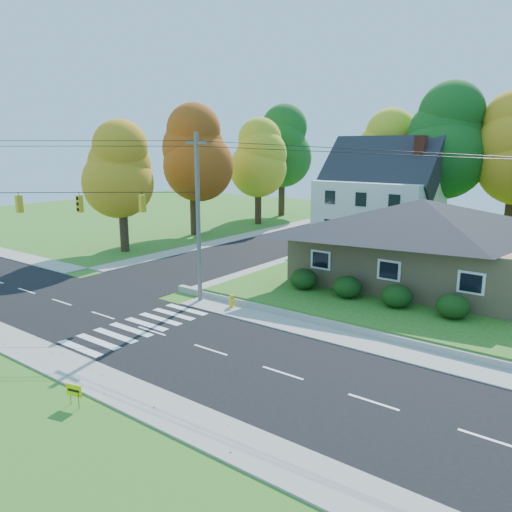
{
  "coord_description": "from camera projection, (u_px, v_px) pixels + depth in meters",
  "views": [
    {
      "loc": [
        18.56,
        -15.96,
        9.22
      ],
      "look_at": [
        0.64,
        8.0,
        2.6
      ],
      "focal_mm": 35.0,
      "sensor_mm": 36.0,
      "label": 1
    }
  ],
  "objects": [
    {
      "name": "ground",
      "position": [
        152.0,
        331.0,
        25.32
      ],
      "size": [
        120.0,
        120.0,
        0.0
      ],
      "primitive_type": "plane",
      "color": "#3D7923"
    },
    {
      "name": "road_main",
      "position": [
        152.0,
        331.0,
        25.32
      ],
      "size": [
        90.0,
        8.0,
        0.02
      ],
      "primitive_type": "cube",
      "color": "black",
      "rests_on": "ground"
    },
    {
      "name": "road_cross",
      "position": [
        294.0,
        239.0,
        50.32
      ],
      "size": [
        8.0,
        44.0,
        0.02
      ],
      "primitive_type": "cube",
      "color": "black",
      "rests_on": "ground"
    },
    {
      "name": "sidewalk_north",
      "position": [
        217.0,
        306.0,
        29.22
      ],
      "size": [
        90.0,
        2.0,
        0.08
      ],
      "primitive_type": "cube",
      "color": "#9C9A90",
      "rests_on": "ground"
    },
    {
      "name": "sidewalk_south",
      "position": [
        63.0,
        364.0,
        21.4
      ],
      "size": [
        90.0,
        2.0,
        0.08
      ],
      "primitive_type": "cube",
      "color": "#9C9A90",
      "rests_on": "ground"
    },
    {
      "name": "ranch_house",
      "position": [
        420.0,
        239.0,
        32.44
      ],
      "size": [
        14.6,
        10.6,
        5.4
      ],
      "color": "tan",
      "rests_on": "lawn"
    },
    {
      "name": "colonial_house",
      "position": [
        380.0,
        197.0,
        46.2
      ],
      "size": [
        10.4,
        8.4,
        9.6
      ],
      "color": "silver",
      "rests_on": "lawn"
    },
    {
      "name": "hedge_row",
      "position": [
        371.0,
        291.0,
        28.35
      ],
      "size": [
        10.7,
        1.7,
        1.27
      ],
      "color": "#163A10",
      "rests_on": "lawn"
    },
    {
      "name": "traffic_infrastructure",
      "position": [
        165.0,
        228.0,
        25.35
      ],
      "size": [
        38.1,
        10.66,
        10.0
      ],
      "color": "#666059",
      "rests_on": "ground"
    },
    {
      "name": "tree_lot_0",
      "position": [
        387.0,
        155.0,
        51.28
      ],
      "size": [
        6.72,
        6.72,
        12.51
      ],
      "color": "#3F2A19",
      "rests_on": "lawn"
    },
    {
      "name": "tree_lot_1",
      "position": [
        444.0,
        142.0,
        46.7
      ],
      "size": [
        7.84,
        7.84,
        14.6
      ],
      "color": "#3F2A19",
      "rests_on": "lawn"
    },
    {
      "name": "tree_west_0",
      "position": [
        121.0,
        170.0,
        43.1
      ],
      "size": [
        6.16,
        6.16,
        11.47
      ],
      "color": "#3F2A19",
      "rests_on": "ground"
    },
    {
      "name": "tree_west_1",
      "position": [
        192.0,
        153.0,
        51.22
      ],
      "size": [
        7.28,
        7.28,
        13.56
      ],
      "color": "#3F2A19",
      "rests_on": "ground"
    },
    {
      "name": "tree_west_2",
      "position": [
        258.0,
        158.0,
        58.59
      ],
      "size": [
        6.72,
        6.72,
        12.51
      ],
      "color": "#3F2A19",
      "rests_on": "ground"
    },
    {
      "name": "tree_west_3",
      "position": [
        282.0,
        147.0,
        65.74
      ],
      "size": [
        7.84,
        7.84,
        14.6
      ],
      "color": "#3F2A19",
      "rests_on": "ground"
    },
    {
      "name": "white_car",
      "position": [
        327.0,
        224.0,
        55.09
      ],
      "size": [
        2.92,
        5.14,
        1.6
      ],
      "primitive_type": "imported",
      "rotation": [
        0.0,
        0.0,
        0.27
      ],
      "color": "silver",
      "rests_on": "road_cross"
    },
    {
      "name": "fire_hydrant",
      "position": [
        232.0,
        302.0,
        28.87
      ],
      "size": [
        0.47,
        0.37,
        0.83
      ],
      "color": "yellow",
      "rests_on": "ground"
    },
    {
      "name": "yard_sign",
      "position": [
        74.0,
        391.0,
        17.92
      ],
      "size": [
        0.66,
        0.2,
        0.85
      ],
      "color": "black",
      "rests_on": "ground"
    }
  ]
}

